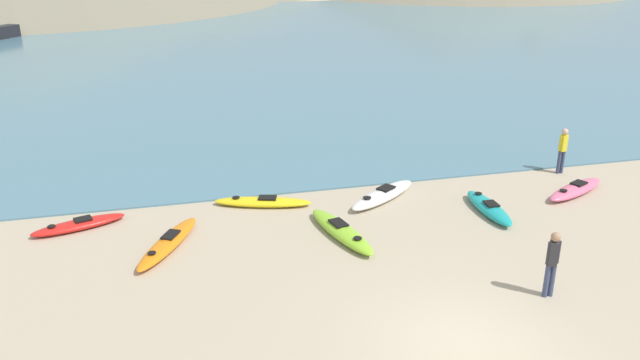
{
  "coord_description": "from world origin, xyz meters",
  "views": [
    {
      "loc": [
        -5.85,
        -10.16,
        8.22
      ],
      "look_at": [
        -0.89,
        9.22,
        0.5
      ],
      "focal_mm": 35.0,
      "sensor_mm": 36.0,
      "label": 1
    }
  ],
  "objects_px": {
    "kayak_on_sand_6": "(168,243)",
    "kayak_on_sand_1": "(263,202)",
    "kayak_on_sand_4": "(79,225)",
    "person_near_waterline": "(563,148)",
    "person_near_foreground": "(552,260)",
    "kayak_on_sand_0": "(489,208)",
    "kayak_on_sand_5": "(576,189)",
    "kayak_on_sand_3": "(383,195)",
    "kayak_on_sand_2": "(341,231)"
  },
  "relations": [
    {
      "from": "kayak_on_sand_6",
      "to": "person_near_foreground",
      "type": "relative_size",
      "value": 1.93
    },
    {
      "from": "kayak_on_sand_6",
      "to": "person_near_waterline",
      "type": "relative_size",
      "value": 1.92
    },
    {
      "from": "person_near_waterline",
      "to": "kayak_on_sand_3",
      "type": "bearing_deg",
      "value": -173.83
    },
    {
      "from": "person_near_waterline",
      "to": "kayak_on_sand_4",
      "type": "bearing_deg",
      "value": -177.84
    },
    {
      "from": "kayak_on_sand_5",
      "to": "person_near_foreground",
      "type": "relative_size",
      "value": 1.77
    },
    {
      "from": "person_near_foreground",
      "to": "kayak_on_sand_1",
      "type": "bearing_deg",
      "value": 128.94
    },
    {
      "from": "kayak_on_sand_2",
      "to": "person_near_foreground",
      "type": "distance_m",
      "value": 6.05
    },
    {
      "from": "kayak_on_sand_1",
      "to": "kayak_on_sand_5",
      "type": "relative_size",
      "value": 1.06
    },
    {
      "from": "kayak_on_sand_1",
      "to": "kayak_on_sand_3",
      "type": "distance_m",
      "value": 4.05
    },
    {
      "from": "kayak_on_sand_5",
      "to": "person_near_foreground",
      "type": "xyz_separation_m",
      "value": [
        -4.78,
        -5.62,
        0.82
      ]
    },
    {
      "from": "person_near_waterline",
      "to": "person_near_foreground",
      "type": "bearing_deg",
      "value": -125.81
    },
    {
      "from": "kayak_on_sand_6",
      "to": "person_near_waterline",
      "type": "height_order",
      "value": "person_near_waterline"
    },
    {
      "from": "kayak_on_sand_4",
      "to": "kayak_on_sand_0",
      "type": "bearing_deg",
      "value": -9.03
    },
    {
      "from": "kayak_on_sand_2",
      "to": "kayak_on_sand_3",
      "type": "xyz_separation_m",
      "value": [
        2.15,
        2.32,
        0.01
      ]
    },
    {
      "from": "kayak_on_sand_0",
      "to": "kayak_on_sand_6",
      "type": "distance_m",
      "value": 10.06
    },
    {
      "from": "kayak_on_sand_4",
      "to": "person_near_foreground",
      "type": "bearing_deg",
      "value": -30.86
    },
    {
      "from": "kayak_on_sand_5",
      "to": "person_near_waterline",
      "type": "height_order",
      "value": "person_near_waterline"
    },
    {
      "from": "kayak_on_sand_0",
      "to": "kayak_on_sand_5",
      "type": "relative_size",
      "value": 0.92
    },
    {
      "from": "person_near_waterline",
      "to": "kayak_on_sand_6",
      "type": "bearing_deg",
      "value": -169.84
    },
    {
      "from": "kayak_on_sand_0",
      "to": "person_near_foreground",
      "type": "height_order",
      "value": "person_near_foreground"
    },
    {
      "from": "kayak_on_sand_1",
      "to": "kayak_on_sand_4",
      "type": "height_order",
      "value": "kayak_on_sand_1"
    },
    {
      "from": "kayak_on_sand_4",
      "to": "person_near_waterline",
      "type": "xyz_separation_m",
      "value": [
        17.07,
        0.64,
        0.86
      ]
    },
    {
      "from": "kayak_on_sand_6",
      "to": "person_near_waterline",
      "type": "distance_m",
      "value": 14.72
    },
    {
      "from": "kayak_on_sand_2",
      "to": "kayak_on_sand_6",
      "type": "bearing_deg",
      "value": 173.98
    },
    {
      "from": "kayak_on_sand_2",
      "to": "kayak_on_sand_5",
      "type": "bearing_deg",
      "value": 7.54
    },
    {
      "from": "kayak_on_sand_6",
      "to": "kayak_on_sand_1",
      "type": "bearing_deg",
      "value": 36.47
    },
    {
      "from": "kayak_on_sand_2",
      "to": "kayak_on_sand_3",
      "type": "distance_m",
      "value": 3.16
    },
    {
      "from": "kayak_on_sand_1",
      "to": "kayak_on_sand_3",
      "type": "bearing_deg",
      "value": -7.08
    },
    {
      "from": "kayak_on_sand_4",
      "to": "kayak_on_sand_5",
      "type": "distance_m",
      "value": 16.43
    },
    {
      "from": "kayak_on_sand_1",
      "to": "person_near_waterline",
      "type": "bearing_deg",
      "value": 1.48
    },
    {
      "from": "kayak_on_sand_0",
      "to": "kayak_on_sand_5",
      "type": "height_order",
      "value": "kayak_on_sand_0"
    },
    {
      "from": "kayak_on_sand_1",
      "to": "person_near_foreground",
      "type": "relative_size",
      "value": 1.89
    },
    {
      "from": "kayak_on_sand_2",
      "to": "kayak_on_sand_6",
      "type": "height_order",
      "value": "kayak_on_sand_2"
    },
    {
      "from": "kayak_on_sand_2",
      "to": "person_near_foreground",
      "type": "height_order",
      "value": "person_near_foreground"
    },
    {
      "from": "kayak_on_sand_5",
      "to": "kayak_on_sand_6",
      "type": "distance_m",
      "value": 13.79
    },
    {
      "from": "person_near_foreground",
      "to": "person_near_waterline",
      "type": "distance_m",
      "value": 9.34
    },
    {
      "from": "kayak_on_sand_0",
      "to": "person_near_waterline",
      "type": "xyz_separation_m",
      "value": [
        4.4,
        2.66,
        0.82
      ]
    },
    {
      "from": "kayak_on_sand_2",
      "to": "kayak_on_sand_5",
      "type": "relative_size",
      "value": 1.14
    },
    {
      "from": "kayak_on_sand_1",
      "to": "person_near_waterline",
      "type": "xyz_separation_m",
      "value": [
        11.35,
        0.29,
        0.86
      ]
    },
    {
      "from": "kayak_on_sand_3",
      "to": "kayak_on_sand_6",
      "type": "relative_size",
      "value": 0.94
    },
    {
      "from": "kayak_on_sand_4",
      "to": "kayak_on_sand_6",
      "type": "height_order",
      "value": "kayak_on_sand_6"
    },
    {
      "from": "kayak_on_sand_4",
      "to": "kayak_on_sand_2",
      "type": "bearing_deg",
      "value": -18.05
    },
    {
      "from": "kayak_on_sand_1",
      "to": "person_near_waterline",
      "type": "distance_m",
      "value": 11.39
    },
    {
      "from": "person_near_foreground",
      "to": "kayak_on_sand_5",
      "type": "bearing_deg",
      "value": 49.64
    },
    {
      "from": "person_near_foreground",
      "to": "kayak_on_sand_3",
      "type": "bearing_deg",
      "value": 105.37
    },
    {
      "from": "kayak_on_sand_1",
      "to": "kayak_on_sand_5",
      "type": "bearing_deg",
      "value": -8.85
    },
    {
      "from": "kayak_on_sand_6",
      "to": "person_near_foreground",
      "type": "distance_m",
      "value": 10.32
    },
    {
      "from": "kayak_on_sand_5",
      "to": "person_near_foreground",
      "type": "height_order",
      "value": "person_near_foreground"
    },
    {
      "from": "kayak_on_sand_3",
      "to": "person_near_waterline",
      "type": "height_order",
      "value": "person_near_waterline"
    },
    {
      "from": "kayak_on_sand_0",
      "to": "person_near_waterline",
      "type": "height_order",
      "value": "person_near_waterline"
    }
  ]
}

